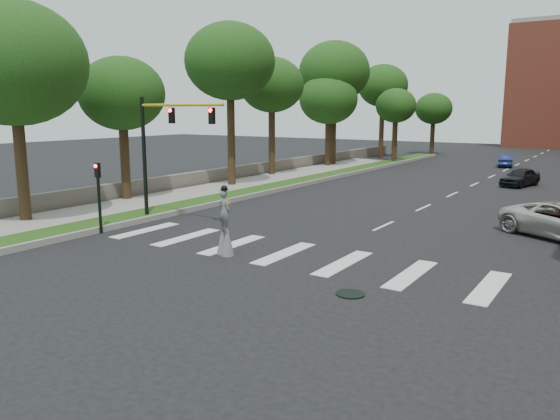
% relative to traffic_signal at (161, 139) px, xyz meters
% --- Properties ---
extents(ground_plane, '(160.00, 160.00, 0.00)m').
position_rel_traffic_signal_xyz_m(ground_plane, '(9.78, -3.00, -4.15)').
color(ground_plane, black).
rests_on(ground_plane, ground).
extents(grass_median, '(2.00, 60.00, 0.25)m').
position_rel_traffic_signal_xyz_m(grass_median, '(-1.72, 17.00, -4.03)').
color(grass_median, '#1D4012').
rests_on(grass_median, ground).
extents(median_curb, '(0.20, 60.00, 0.28)m').
position_rel_traffic_signal_xyz_m(median_curb, '(-0.67, 17.00, -4.01)').
color(median_curb, gray).
rests_on(median_curb, ground).
extents(sidewalk_left, '(4.00, 60.00, 0.18)m').
position_rel_traffic_signal_xyz_m(sidewalk_left, '(-4.72, 7.00, -4.06)').
color(sidewalk_left, gray).
rests_on(sidewalk_left, ground).
extents(stone_wall, '(0.50, 56.00, 1.10)m').
position_rel_traffic_signal_xyz_m(stone_wall, '(-7.22, 19.00, -3.60)').
color(stone_wall, '#615A53').
rests_on(stone_wall, ground).
extents(manhole, '(0.90, 0.90, 0.04)m').
position_rel_traffic_signal_xyz_m(manhole, '(12.78, -5.00, -4.13)').
color(manhole, black).
rests_on(manhole, ground).
extents(traffic_signal, '(5.30, 0.23, 6.20)m').
position_rel_traffic_signal_xyz_m(traffic_signal, '(0.00, 0.00, 0.00)').
color(traffic_signal, black).
rests_on(traffic_signal, ground).
extents(secondary_signal, '(0.25, 0.21, 3.23)m').
position_rel_traffic_signal_xyz_m(secondary_signal, '(-0.52, -3.50, -2.20)').
color(secondary_signal, black).
rests_on(secondary_signal, ground).
extents(stilt_performer, '(0.82, 0.62, 2.74)m').
position_rel_traffic_signal_xyz_m(stilt_performer, '(6.64, -3.39, -3.11)').
color(stilt_performer, black).
rests_on(stilt_performer, ground).
extents(car_near, '(2.61, 4.26, 1.36)m').
position_rel_traffic_signal_xyz_m(car_near, '(12.83, 23.81, -3.47)').
color(car_near, black).
rests_on(car_near, ground).
extents(car_mid, '(1.93, 3.91, 1.23)m').
position_rel_traffic_signal_xyz_m(car_mid, '(9.13, 38.19, -3.53)').
color(car_mid, navy).
rests_on(car_mid, ground).
extents(tree_0, '(6.99, 6.99, 10.73)m').
position_rel_traffic_signal_xyz_m(tree_0, '(-5.52, -4.01, 3.58)').
color(tree_0, black).
rests_on(tree_0, ground).
extents(tree_1, '(5.16, 5.16, 8.73)m').
position_rel_traffic_signal_xyz_m(tree_1, '(-6.40, 3.29, 2.33)').
color(tree_1, black).
rests_on(tree_1, ground).
extents(tree_2, '(6.44, 6.44, 11.70)m').
position_rel_traffic_signal_xyz_m(tree_2, '(-4.97, 12.02, 4.76)').
color(tree_2, black).
rests_on(tree_2, ground).
extents(tree_3, '(5.38, 5.38, 9.92)m').
position_rel_traffic_signal_xyz_m(tree_3, '(-6.13, 19.10, 3.41)').
color(tree_3, black).
rests_on(tree_3, ground).
extents(tree_4, '(7.02, 7.02, 12.29)m').
position_rel_traffic_signal_xyz_m(tree_4, '(-5.89, 29.93, 5.11)').
color(tree_4, black).
rests_on(tree_4, ground).
extents(tree_5, '(5.73, 5.73, 10.77)m').
position_rel_traffic_signal_xyz_m(tree_5, '(-5.26, 40.97, 4.12)').
color(tree_5, black).
rests_on(tree_5, ground).
extents(tree_6, '(4.22, 4.22, 7.82)m').
position_rel_traffic_signal_xyz_m(tree_6, '(-1.64, 35.84, 1.79)').
color(tree_6, black).
rests_on(tree_6, ground).
extents(tree_7, '(4.58, 4.58, 7.70)m').
position_rel_traffic_signal_xyz_m(tree_7, '(-1.80, 49.27, 1.54)').
color(tree_7, black).
rests_on(tree_7, ground).
extents(tree_8, '(5.70, 5.70, 9.04)m').
position_rel_traffic_signal_xyz_m(tree_8, '(-5.68, 28.38, 2.43)').
color(tree_8, black).
rests_on(tree_8, ground).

